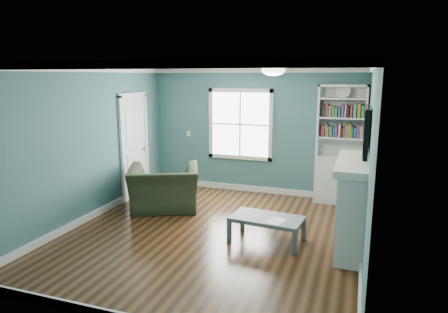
% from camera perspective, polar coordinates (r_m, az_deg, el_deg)
% --- Properties ---
extents(floor, '(5.00, 5.00, 0.00)m').
position_cam_1_polar(floor, '(6.45, -1.69, -10.97)').
color(floor, black).
rests_on(floor, ground).
extents(room_walls, '(5.00, 5.00, 5.00)m').
position_cam_1_polar(room_walls, '(6.03, -1.78, 3.06)').
color(room_walls, '#366466').
rests_on(room_walls, ground).
extents(trim, '(4.50, 5.00, 2.60)m').
position_cam_1_polar(trim, '(6.09, -1.76, -0.15)').
color(trim, white).
rests_on(trim, ground).
extents(window, '(1.40, 0.06, 1.50)m').
position_cam_1_polar(window, '(8.47, 2.33, 4.61)').
color(window, white).
rests_on(window, room_walls).
extents(bookshelf, '(0.90, 0.35, 2.31)m').
position_cam_1_polar(bookshelf, '(8.03, 16.19, -0.03)').
color(bookshelf, silver).
rests_on(bookshelf, ground).
extents(fireplace, '(0.44, 1.58, 1.30)m').
position_cam_1_polar(fireplace, '(6.05, 17.85, -6.67)').
color(fireplace, black).
rests_on(fireplace, ground).
extents(tv, '(0.06, 1.10, 0.65)m').
position_cam_1_polar(tv, '(5.82, 19.70, 3.52)').
color(tv, black).
rests_on(tv, fireplace).
extents(door, '(0.12, 0.98, 2.17)m').
position_cam_1_polar(door, '(8.33, -12.67, 1.60)').
color(door, silver).
rests_on(door, ground).
extents(ceiling_fixture, '(0.38, 0.38, 0.15)m').
position_cam_1_polar(ceiling_fixture, '(5.80, 7.05, 12.24)').
color(ceiling_fixture, white).
rests_on(ceiling_fixture, room_walls).
extents(light_switch, '(0.08, 0.01, 0.12)m').
position_cam_1_polar(light_switch, '(8.92, -5.09, 3.31)').
color(light_switch, white).
rests_on(light_switch, room_walls).
extents(recliner, '(1.48, 1.26, 1.09)m').
position_cam_1_polar(recliner, '(7.49, -8.58, -3.47)').
color(recliner, '#202E1D').
rests_on(recliner, ground).
extents(coffee_table, '(1.11, 0.68, 0.39)m').
position_cam_1_polar(coffee_table, '(6.09, 6.14, -9.03)').
color(coffee_table, '#4C565C').
rests_on(coffee_table, ground).
extents(paper_sheet, '(0.31, 0.35, 0.00)m').
position_cam_1_polar(paper_sheet, '(5.93, 7.45, -9.11)').
color(paper_sheet, white).
rests_on(paper_sheet, coffee_table).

